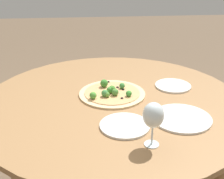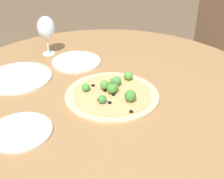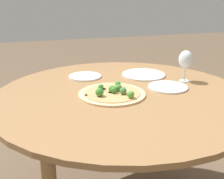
{
  "view_description": "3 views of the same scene",
  "coord_description": "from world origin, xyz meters",
  "px_view_note": "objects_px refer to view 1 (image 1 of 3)",
  "views": [
    {
      "loc": [
        -1.45,
        0.13,
        1.48
      ],
      "look_at": [
        0.06,
        0.0,
        0.79
      ],
      "focal_mm": 50.0,
      "sensor_mm": 36.0,
      "label": 1
    },
    {
      "loc": [
        0.96,
        -0.42,
        1.39
      ],
      "look_at": [
        0.06,
        0.0,
        0.79
      ],
      "focal_mm": 50.0,
      "sensor_mm": 36.0,
      "label": 2
    },
    {
      "loc": [
        0.47,
        1.48,
        1.33
      ],
      "look_at": [
        0.06,
        0.0,
        0.79
      ],
      "focal_mm": 50.0,
      "sensor_mm": 36.0,
      "label": 3
    }
  ],
  "objects_px": {
    "pizza": "(111,93)",
    "plate_side": "(181,118)",
    "wine_glass": "(153,116)",
    "plate_near": "(173,86)",
    "plate_far": "(125,125)"
  },
  "relations": [
    {
      "from": "plate_far",
      "to": "pizza",
      "type": "bearing_deg",
      "value": 5.06
    },
    {
      "from": "plate_side",
      "to": "pizza",
      "type": "bearing_deg",
      "value": 45.83
    },
    {
      "from": "wine_glass",
      "to": "pizza",
      "type": "bearing_deg",
      "value": 13.89
    },
    {
      "from": "wine_glass",
      "to": "plate_near",
      "type": "height_order",
      "value": "wine_glass"
    },
    {
      "from": "wine_glass",
      "to": "plate_near",
      "type": "relative_size",
      "value": 0.93
    },
    {
      "from": "plate_near",
      "to": "plate_far",
      "type": "xyz_separation_m",
      "value": [
        -0.41,
        0.33,
        0.0
      ]
    },
    {
      "from": "pizza",
      "to": "plate_side",
      "type": "height_order",
      "value": "pizza"
    },
    {
      "from": "wine_glass",
      "to": "plate_side",
      "type": "height_order",
      "value": "wine_glass"
    },
    {
      "from": "plate_far",
      "to": "plate_side",
      "type": "xyz_separation_m",
      "value": [
        0.04,
        -0.27,
        0.0
      ]
    },
    {
      "from": "wine_glass",
      "to": "plate_side",
      "type": "distance_m",
      "value": 0.29
    },
    {
      "from": "plate_far",
      "to": "plate_side",
      "type": "height_order",
      "value": "same"
    },
    {
      "from": "pizza",
      "to": "plate_far",
      "type": "relative_size",
      "value": 1.59
    },
    {
      "from": "pizza",
      "to": "wine_glass",
      "type": "xyz_separation_m",
      "value": [
        -0.48,
        -0.12,
        0.12
      ]
    },
    {
      "from": "wine_glass",
      "to": "plate_far",
      "type": "xyz_separation_m",
      "value": [
        0.15,
        0.09,
        -0.13
      ]
    },
    {
      "from": "pizza",
      "to": "plate_near",
      "type": "relative_size",
      "value": 1.76
    }
  ]
}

